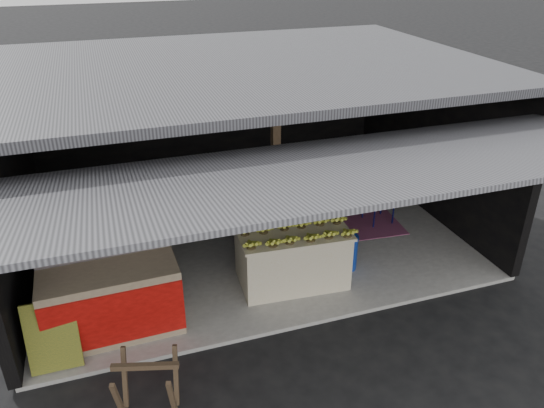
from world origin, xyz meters
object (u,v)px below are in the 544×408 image
object	(u,v)px
neighbor_stall	(112,298)
sawhorse	(147,382)
water_barrel	(346,253)
plastic_chair	(377,189)
banana_table	(292,255)
white_crate	(269,217)

from	to	relation	value
neighbor_stall	sawhorse	size ratio (longest dim) A/B	2.32
sawhorse	water_barrel	size ratio (longest dim) A/B	1.44
water_barrel	plastic_chair	world-z (taller)	plastic_chair
banana_table	water_barrel	xyz separation A→B (m)	(0.91, 0.06, -0.18)
white_crate	sawhorse	bearing A→B (deg)	-126.99
white_crate	neighbor_stall	xyz separation A→B (m)	(-2.55, -1.38, -0.03)
white_crate	plastic_chair	distance (m)	2.15
banana_table	white_crate	xyz separation A→B (m)	(-0.01, 1.05, 0.11)
banana_table	sawhorse	bearing A→B (deg)	-138.87
white_crate	sawhorse	xyz separation A→B (m)	(-2.30, -2.81, -0.18)
banana_table	white_crate	world-z (taller)	white_crate
banana_table	neighbor_stall	size ratio (longest dim) A/B	0.95
neighbor_stall	water_barrel	world-z (taller)	neighbor_stall
neighbor_stall	water_barrel	size ratio (longest dim) A/B	3.34
white_crate	neighbor_stall	size ratio (longest dim) A/B	0.63
banana_table	plastic_chair	size ratio (longest dim) A/B	1.67
banana_table	water_barrel	distance (m)	0.93
neighbor_stall	plastic_chair	xyz separation A→B (m)	(4.68, 1.67, 0.07)
sawhorse	plastic_chair	bearing A→B (deg)	50.82
sawhorse	plastic_chair	size ratio (longest dim) A/B	0.76
banana_table	sawhorse	distance (m)	2.90
banana_table	sawhorse	size ratio (longest dim) A/B	2.20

